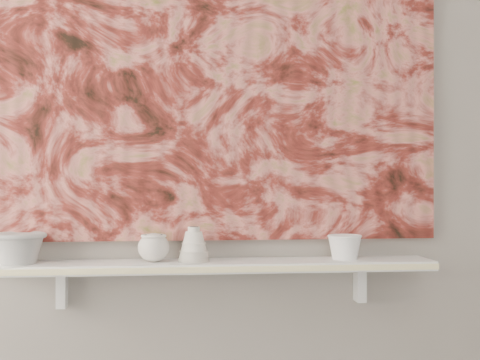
{
  "coord_description": "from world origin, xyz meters",
  "views": [
    {
      "loc": [
        -0.15,
        -0.62,
        1.19
      ],
      "look_at": [
        0.08,
        1.49,
        1.19
      ],
      "focal_mm": 50.0,
      "sensor_mm": 36.0,
      "label": 1
    }
  ],
  "objects": [
    {
      "name": "wall_back",
      "position": [
        0.0,
        1.6,
        1.35
      ],
      "size": [
        3.6,
        0.0,
        3.6
      ],
      "primitive_type": "plane",
      "rotation": [
        1.57,
        0.0,
        0.0
      ],
      "color": "gray",
      "rests_on": "floor"
    },
    {
      "name": "shelf",
      "position": [
        0.0,
        1.51,
        0.92
      ],
      "size": [
        1.4,
        0.18,
        0.03
      ],
      "primitive_type": "cube",
      "color": "silver",
      "rests_on": "wall_back"
    },
    {
      "name": "shelf_stripe",
      "position": [
        0.0,
        1.41,
        0.92
      ],
      "size": [
        1.4,
        0.01,
        0.02
      ],
      "primitive_type": "cube",
      "color": "beige",
      "rests_on": "shelf"
    },
    {
      "name": "bracket_left",
      "position": [
        -0.49,
        1.57,
        0.84
      ],
      "size": [
        0.03,
        0.06,
        0.12
      ],
      "primitive_type": "cube",
      "color": "silver",
      "rests_on": "wall_back"
    },
    {
      "name": "bracket_right",
      "position": [
        0.49,
        1.57,
        0.84
      ],
      "size": [
        0.03,
        0.06,
        0.12
      ],
      "primitive_type": "cube",
      "color": "silver",
      "rests_on": "wall_back"
    },
    {
      "name": "painting",
      "position": [
        0.0,
        1.59,
        1.54
      ],
      "size": [
        1.5,
        0.02,
        1.1
      ],
      "primitive_type": "cube",
      "color": "maroon",
      "rests_on": "wall_back"
    },
    {
      "name": "house_motif",
      "position": [
        0.45,
        1.57,
        1.23
      ],
      "size": [
        0.09,
        0.0,
        0.08
      ],
      "primitive_type": "cube",
      "color": "black",
      "rests_on": "painting"
    },
    {
      "name": "bowl_grey",
      "position": [
        -0.61,
        1.51,
        0.98
      ],
      "size": [
        0.19,
        0.19,
        0.1
      ],
      "primitive_type": null,
      "rotation": [
        0.0,
        0.0,
        0.13
      ],
      "color": "#A2A29F",
      "rests_on": "shelf"
    },
    {
      "name": "cup_cream",
      "position": [
        -0.2,
        1.51,
        0.98
      ],
      "size": [
        0.11,
        0.11,
        0.09
      ],
      "primitive_type": null,
      "rotation": [
        0.0,
        0.0,
        -0.07
      ],
      "color": "silver",
      "rests_on": "shelf"
    },
    {
      "name": "bell_vessel",
      "position": [
        -0.07,
        1.51,
        0.99
      ],
      "size": [
        0.11,
        0.11,
        0.11
      ],
      "primitive_type": null,
      "rotation": [
        0.0,
        0.0,
        -0.09
      ],
      "color": "beige",
      "rests_on": "shelf"
    },
    {
      "name": "bowl_white",
      "position": [
        0.42,
        1.51,
        0.97
      ],
      "size": [
        0.14,
        0.14,
        0.08
      ],
      "primitive_type": null,
      "rotation": [
        0.0,
        0.0,
        0.35
      ],
      "color": "white",
      "rests_on": "shelf"
    }
  ]
}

